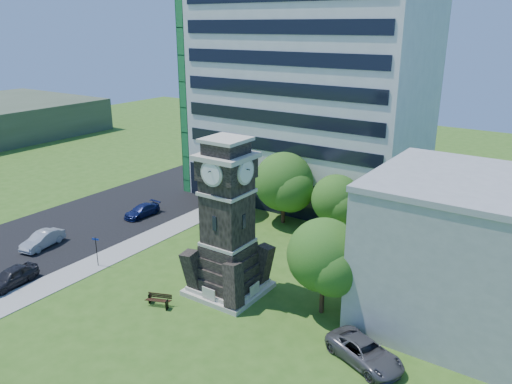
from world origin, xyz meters
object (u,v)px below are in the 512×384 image
Objects in this scene: car_street_north at (142,211)px; clock_tower at (228,229)px; car_street_south at (12,277)px; car_street_mid at (42,240)px; car_east_lot at (365,352)px; street_sign at (96,248)px; park_bench at (159,299)px.

clock_tower is at bearing -22.08° from car_street_north.
car_street_south is (-14.86, -9.05, -4.54)m from clock_tower.
car_street_mid is (-4.50, 5.74, -0.02)m from car_street_south.
car_street_south reaches higher than car_east_lot.
street_sign is at bearing -60.61° from car_street_north.
car_street_north is at bearing 100.81° from street_sign.
street_sign is at bearing 147.68° from park_bench.
car_street_north is 11.98m from street_sign.
car_east_lot is 24.13m from street_sign.
car_street_south is at bearing -148.64° from clock_tower.
car_east_lot is (31.56, 1.08, -0.00)m from car_street_mid.
car_street_south is at bearing -79.66° from car_street_north.
car_east_lot is at bearing -17.05° from car_street_north.
car_street_mid is 1.02× the size of car_street_north.
car_street_mid is at bearing 119.64° from car_street_south.
car_east_lot is (12.20, -2.23, -4.56)m from clock_tower.
car_street_north is at bearing 69.46° from car_street_mid.
park_bench is at bearing -27.90° from street_sign.
car_street_north is at bearing 93.76° from car_east_lot.
car_street_mid is at bearing 153.47° from park_bench.
car_street_north is (-17.56, 7.51, -4.66)m from clock_tower.
park_bench is at bearing -122.73° from clock_tower.
car_street_south is 6.80m from street_sign.
car_street_south is 1.63× the size of street_sign.
street_sign is (-8.92, 1.63, 1.17)m from park_bench.
car_east_lot is at bearing 5.65° from car_street_south.
car_street_south is 0.99× the size of car_street_mid.
street_sign is (5.66, -10.51, 1.05)m from car_street_north.
car_street_south reaches higher than park_bench.
park_bench is (16.38, -1.32, -0.22)m from car_street_mid.
car_east_lot is (29.76, -9.74, 0.10)m from car_street_north.
car_street_north is 0.83× the size of car_east_lot.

